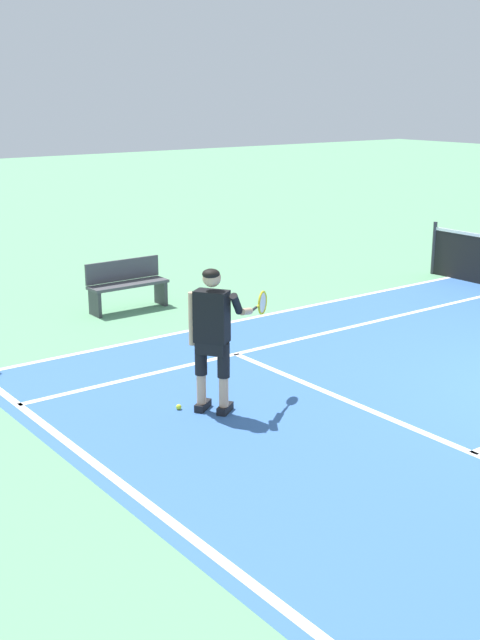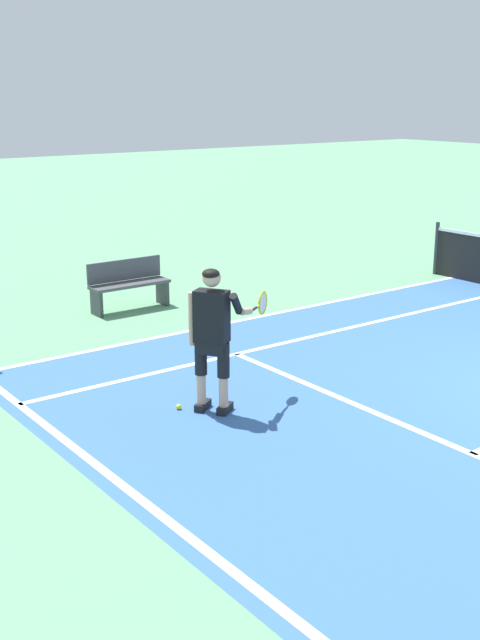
# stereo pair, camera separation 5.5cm
# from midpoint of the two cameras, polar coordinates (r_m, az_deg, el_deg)

# --- Properties ---
(line_baseline) EXTENTS (10.98, 0.10, 0.01)m
(line_baseline) POSITION_cam_midpoint_polar(r_m,az_deg,el_deg) (6.77, -1.82, -16.39)
(line_baseline) COLOR white
(line_baseline) RESTS_ON ground
(line_service) EXTENTS (8.23, 0.10, 0.01)m
(line_service) POSITION_cam_midpoint_polar(r_m,az_deg,el_deg) (8.81, 15.90, -9.02)
(line_service) COLOR white
(line_service) RESTS_ON ground
(line_singles_left) EXTENTS (0.10, 9.64, 0.01)m
(line_singles_left) POSITION_cam_midpoint_polar(r_m,az_deg,el_deg) (12.50, 5.39, -1.04)
(line_singles_left) COLOR white
(line_singles_left) RESTS_ON ground
(line_doubles_left) EXTENTS (0.10, 9.64, 0.01)m
(line_doubles_left) POSITION_cam_midpoint_polar(r_m,az_deg,el_deg) (13.51, 1.48, 0.31)
(line_doubles_left) COLOR white
(line_doubles_left) RESTS_ON ground
(tennis_player) EXTENTS (0.57, 1.22, 1.71)m
(tennis_player) POSITION_cam_midpoint_polar(r_m,az_deg,el_deg) (9.22, -2.06, -0.73)
(tennis_player) COLOR black
(tennis_player) RESTS_ON ground
(tennis_ball_near_feet) EXTENTS (0.07, 0.07, 0.07)m
(tennis_ball_near_feet) POSITION_cam_midpoint_polar(r_m,az_deg,el_deg) (9.60, -4.50, -6.13)
(tennis_ball_near_feet) COLOR #CCE02D
(tennis_ball_near_feet) RESTS_ON ground
(courtside_bench) EXTENTS (0.40, 1.40, 0.85)m
(courtside_bench) POSITION_cam_midpoint_polar(r_m,az_deg,el_deg) (13.94, -8.10, 2.55)
(courtside_bench) COLOR #47474C
(courtside_bench) RESTS_ON ground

